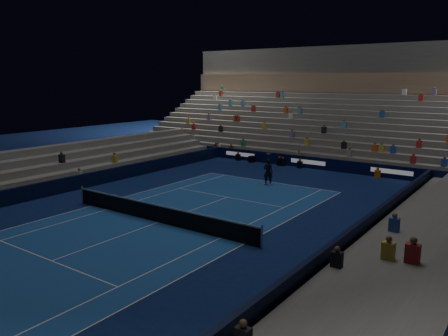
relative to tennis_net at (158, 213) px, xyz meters
name	(u,v)px	position (x,y,z in m)	size (l,w,h in m)	color
ground	(158,222)	(0.00, 0.00, -0.50)	(90.00, 90.00, 0.00)	#0D1D4F
court_surface	(158,222)	(0.00, 0.00, -0.50)	(10.97, 23.77, 0.01)	#1B4C98
sponsor_barrier_far	(309,162)	(0.00, 18.50, 0.00)	(44.00, 0.25, 1.00)	black
sponsor_barrier_east	(331,254)	(9.70, 0.00, 0.00)	(0.25, 37.00, 1.00)	black
sponsor_barrier_west	(51,188)	(-9.70, 0.00, 0.00)	(0.25, 37.00, 1.00)	black
grandstand_main	(350,121)	(0.00, 27.90, 2.87)	(44.00, 15.20, 11.20)	slate
grandstand_east	(423,265)	(13.17, 0.00, 0.41)	(5.00, 37.00, 2.50)	slate
grandstand_west	(21,175)	(-13.17, 0.00, 0.41)	(5.00, 37.00, 2.50)	gray
tennis_net	(158,213)	(0.00, 0.00, 0.00)	(12.90, 0.10, 1.10)	#B2B2B7
tennis_player	(268,172)	(0.37, 10.94, 0.45)	(0.70, 0.46, 1.92)	black
broadcast_camera	(252,159)	(-5.47, 18.00, -0.20)	(0.53, 0.93, 0.59)	black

